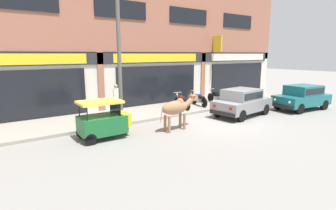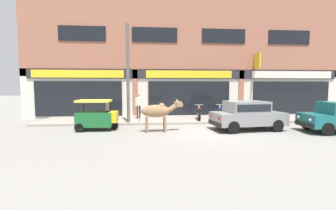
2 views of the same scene
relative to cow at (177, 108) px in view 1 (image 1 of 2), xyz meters
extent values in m
plane|color=gray|center=(2.46, -0.28, -1.01)|extent=(90.00, 90.00, 0.00)
cube|color=gray|center=(2.46, 3.57, -0.94)|extent=(19.00, 3.30, 0.14)
cube|color=#9E604C|center=(2.46, 5.50, 5.23)|extent=(23.00, 0.55, 6.71)
cube|color=silver|center=(2.46, 5.50, 0.69)|extent=(23.00, 0.55, 3.40)
cube|color=#28282D|center=(2.46, 5.18, 2.04)|extent=(22.08, 0.08, 0.64)
cube|color=black|center=(-5.21, 5.17, 0.34)|extent=(5.83, 0.10, 2.40)
cube|color=yellow|center=(-5.21, 5.15, 2.04)|extent=(6.13, 0.05, 0.52)
cube|color=#9E604C|center=(-1.38, 5.20, 0.69)|extent=(0.36, 0.12, 3.40)
cube|color=black|center=(2.46, 5.17, 0.34)|extent=(5.83, 0.10, 2.40)
cube|color=yellow|center=(2.46, 5.15, 2.04)|extent=(6.13, 0.05, 0.52)
cube|color=#9E604C|center=(6.29, 5.20, 0.69)|extent=(0.36, 0.12, 3.40)
cube|color=black|center=(10.12, 5.17, 0.34)|extent=(5.83, 0.10, 2.40)
cube|color=silver|center=(10.12, 5.15, 2.04)|extent=(6.13, 0.05, 0.52)
cube|color=black|center=(0.01, 5.19, 4.75)|extent=(3.13, 0.06, 1.00)
cube|color=black|center=(4.90, 5.19, 4.75)|extent=(3.13, 0.06, 1.00)
cube|color=black|center=(9.79, 5.19, 4.75)|extent=(3.13, 0.06, 1.00)
cube|color=yellow|center=(7.24, 4.77, 2.99)|extent=(0.08, 0.80, 1.10)
ellipsoid|color=#936B47|center=(-0.10, -0.01, 0.01)|extent=(1.43, 0.61, 0.60)
sphere|color=#936B47|center=(0.18, 0.01, 0.24)|extent=(0.32, 0.32, 0.32)
cylinder|color=#936B47|center=(0.32, 0.16, -0.65)|extent=(0.12, 0.12, 0.72)
cylinder|color=#936B47|center=(0.34, -0.12, -0.65)|extent=(0.12, 0.12, 0.72)
cylinder|color=#936B47|center=(-0.54, 0.11, -0.65)|extent=(0.12, 0.12, 0.72)
cylinder|color=#936B47|center=(-0.52, -0.18, -0.65)|extent=(0.12, 0.12, 0.72)
cylinder|color=#936B47|center=(0.72, 0.05, 0.16)|extent=(0.48, 0.27, 0.43)
cube|color=#936B47|center=(0.98, 0.06, 0.33)|extent=(0.37, 0.24, 0.26)
cube|color=brown|center=(1.16, 0.08, 0.29)|extent=(0.15, 0.17, 0.14)
cone|color=beige|center=(0.93, 0.16, 0.51)|extent=(0.12, 0.06, 0.19)
cone|color=beige|center=(0.94, -0.04, 0.51)|extent=(0.12, 0.06, 0.19)
cube|color=#936B47|center=(0.89, 0.22, 0.39)|extent=(0.05, 0.14, 0.10)
cube|color=#936B47|center=(0.91, -0.10, 0.39)|extent=(0.05, 0.14, 0.10)
cylinder|color=#936B47|center=(-0.84, -0.05, -0.21)|extent=(0.17, 0.05, 0.60)
cylinder|color=black|center=(5.59, 0.98, -0.71)|extent=(0.62, 0.24, 0.60)
cylinder|color=black|center=(5.75, -0.45, -0.71)|extent=(0.62, 0.24, 0.60)
cylinder|color=black|center=(3.31, 0.73, -0.71)|extent=(0.62, 0.24, 0.60)
cylinder|color=black|center=(3.46, -0.70, -0.71)|extent=(0.62, 0.24, 0.60)
cube|color=gray|center=(4.53, 0.14, -0.41)|extent=(3.65, 1.97, 0.60)
cube|color=gray|center=(4.43, 0.13, 0.17)|extent=(2.05, 1.64, 0.56)
cube|color=black|center=(4.43, 0.13, 0.17)|extent=(1.90, 1.64, 0.35)
cube|color=black|center=(6.25, 0.33, -0.63)|extent=(0.29, 1.52, 0.20)
cube|color=black|center=(2.81, -0.05, -0.63)|extent=(0.29, 1.52, 0.20)
sphere|color=silver|center=(6.23, 0.81, -0.33)|extent=(0.14, 0.14, 0.14)
sphere|color=silver|center=(6.33, -0.15, -0.33)|extent=(0.14, 0.14, 0.14)
cube|color=red|center=(2.73, 0.44, -0.31)|extent=(0.05, 0.16, 0.14)
cube|color=red|center=(2.84, -0.55, -0.31)|extent=(0.05, 0.16, 0.14)
cylinder|color=black|center=(7.48, -1.47, -0.71)|extent=(0.62, 0.24, 0.60)
cylinder|color=black|center=(7.63, -0.04, -0.71)|extent=(0.62, 0.24, 0.60)
cylinder|color=black|center=(9.77, -1.71, -0.71)|extent=(0.62, 0.24, 0.60)
cylinder|color=black|center=(9.91, -0.27, -0.71)|extent=(0.62, 0.24, 0.60)
cube|color=#196066|center=(8.70, -0.87, -0.41)|extent=(3.65, 1.95, 0.60)
cube|color=#196066|center=(8.80, -0.88, 0.17)|extent=(2.04, 1.63, 0.56)
cube|color=black|center=(8.80, -0.88, 0.17)|extent=(1.89, 1.63, 0.35)
cube|color=black|center=(6.98, -0.69, -0.63)|extent=(0.28, 1.52, 0.20)
cube|color=black|center=(10.42, -1.05, -0.63)|extent=(0.28, 1.52, 0.20)
sphere|color=silver|center=(6.90, -1.17, -0.33)|extent=(0.14, 0.14, 0.14)
sphere|color=silver|center=(7.00, -0.21, -0.33)|extent=(0.14, 0.14, 0.14)
cube|color=red|center=(10.39, -1.55, -0.31)|extent=(0.05, 0.16, 0.14)
cube|color=red|center=(10.49, -0.56, -0.31)|extent=(0.05, 0.16, 0.14)
cylinder|color=black|center=(-2.20, 0.75, -0.79)|extent=(0.44, 0.12, 0.44)
cylinder|color=black|center=(-3.75, 1.29, -0.79)|extent=(0.44, 0.12, 0.44)
cylinder|color=black|center=(-3.76, 0.25, -0.79)|extent=(0.44, 0.12, 0.44)
cube|color=#19602D|center=(-3.10, 0.76, -0.44)|extent=(1.72, 1.17, 0.70)
cube|color=yellow|center=(-2.20, 0.75, -0.34)|extent=(0.37, 0.87, 0.52)
cylinder|color=black|center=(-2.53, 1.25, 0.19)|extent=(0.04, 0.04, 0.55)
cylinder|color=black|center=(-2.53, 0.26, 0.19)|extent=(0.04, 0.04, 0.55)
cylinder|color=black|center=(-3.81, 1.26, 0.19)|extent=(0.04, 0.04, 0.55)
cylinder|color=black|center=(-3.82, 0.27, 0.19)|extent=(0.04, 0.04, 0.55)
cube|color=#DBCC42|center=(-3.15, 0.76, 0.46)|extent=(1.62, 1.12, 0.10)
cube|color=black|center=(-2.53, 0.76, 0.18)|extent=(0.04, 0.93, 0.50)
cylinder|color=black|center=(2.83, 3.68, -0.59)|extent=(0.20, 0.57, 0.56)
cylinder|color=black|center=(2.61, 2.45, -0.59)|extent=(0.20, 0.57, 0.56)
cube|color=#B2B5BA|center=(2.71, 3.05, -0.55)|extent=(0.25, 0.35, 0.24)
cube|color=maroon|center=(2.74, 3.21, -0.29)|extent=(0.31, 0.44, 0.24)
cube|color=black|center=(2.67, 2.81, -0.31)|extent=(0.31, 0.55, 0.12)
cylinder|color=#B2B5BA|center=(2.82, 3.62, -0.29)|extent=(0.09, 0.27, 0.59)
cylinder|color=#B2B5BA|center=(2.83, 3.66, -0.01)|extent=(0.52, 0.12, 0.03)
sphere|color=silver|center=(2.84, 3.72, -0.13)|extent=(0.12, 0.12, 0.12)
cylinder|color=#B2B5BA|center=(2.54, 2.71, -0.63)|extent=(0.15, 0.48, 0.06)
cylinder|color=black|center=(4.25, 3.74, -0.59)|extent=(0.22, 0.57, 0.56)
cylinder|color=black|center=(3.99, 2.52, -0.59)|extent=(0.22, 0.57, 0.56)
cube|color=#B2B5BA|center=(4.11, 3.11, -0.55)|extent=(0.26, 0.35, 0.24)
cube|color=navy|center=(4.15, 3.27, -0.29)|extent=(0.32, 0.44, 0.24)
cube|color=black|center=(4.06, 2.87, -0.31)|extent=(0.32, 0.55, 0.12)
cylinder|color=#B2B5BA|center=(4.24, 3.68, -0.29)|extent=(0.10, 0.27, 0.59)
cylinder|color=#B2B5BA|center=(4.24, 3.72, -0.01)|extent=(0.52, 0.14, 0.03)
sphere|color=silver|center=(4.26, 3.78, -0.13)|extent=(0.12, 0.12, 0.12)
cylinder|color=#B2B5BA|center=(3.93, 2.78, -0.63)|extent=(0.16, 0.48, 0.06)
cylinder|color=black|center=(5.69, 3.73, -0.59)|extent=(0.17, 0.57, 0.56)
cylinder|color=black|center=(5.53, 2.49, -0.59)|extent=(0.17, 0.57, 0.56)
cube|color=#B2B5BA|center=(5.60, 3.09, -0.55)|extent=(0.24, 0.34, 0.24)
cube|color=black|center=(5.62, 3.25, -0.29)|extent=(0.29, 0.43, 0.24)
cube|color=black|center=(5.57, 2.85, -0.31)|extent=(0.28, 0.54, 0.12)
cylinder|color=#B2B5BA|center=(5.68, 3.67, -0.29)|extent=(0.07, 0.27, 0.59)
cylinder|color=#B2B5BA|center=(5.68, 3.71, -0.01)|extent=(0.52, 0.10, 0.03)
sphere|color=silver|center=(5.69, 3.77, -0.13)|extent=(0.12, 0.12, 0.12)
cylinder|color=#B2B5BA|center=(5.45, 2.75, -0.63)|extent=(0.12, 0.48, 0.06)
cylinder|color=#2D2D33|center=(-1.02, 3.92, -0.46)|extent=(0.11, 0.11, 0.82)
cylinder|color=#2D2D33|center=(-1.16, 3.81, -0.46)|extent=(0.11, 0.11, 0.82)
cylinder|color=silver|center=(-1.09, 3.87, 0.23)|extent=(0.32, 0.32, 0.56)
cylinder|color=silver|center=(-0.92, 3.99, 0.20)|extent=(0.08, 0.08, 0.56)
cylinder|color=silver|center=(-1.26, 3.74, 0.20)|extent=(0.08, 0.08, 0.56)
sphere|color=tan|center=(-1.09, 3.87, 0.63)|extent=(0.20, 0.20, 0.20)
cylinder|color=#595651|center=(-1.59, 2.22, 1.91)|extent=(0.18, 0.18, 5.56)
camera|label=1|loc=(-6.72, -8.86, 2.29)|focal=28.00mm
camera|label=2|loc=(-0.41, -10.68, 1.20)|focal=24.00mm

